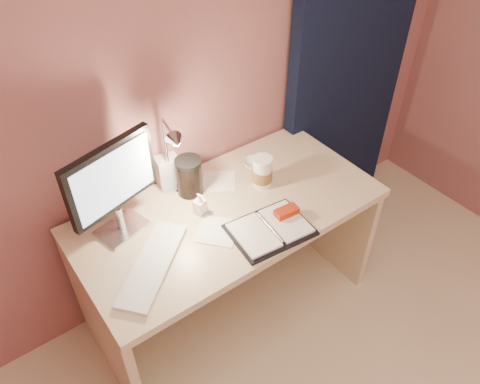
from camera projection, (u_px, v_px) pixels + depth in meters
room at (340, 47)px, 2.47m from camera, size 3.50×3.50×3.50m
desk at (221, 233)px, 2.32m from camera, size 1.40×0.70×0.73m
monitor at (111, 183)px, 1.85m from camera, size 0.41×0.20×0.44m
keyboard at (153, 265)px, 1.86m from camera, size 0.44×0.40×0.02m
planner at (271, 228)px, 2.01m from camera, size 0.36×0.29×0.05m
paper_a at (217, 231)px, 2.01m from camera, size 0.24×0.24×0.00m
paper_b at (219, 181)px, 2.27m from camera, size 0.22×0.22×0.00m
coffee_cup at (262, 173)px, 2.20m from camera, size 0.10×0.10×0.16m
bowl at (254, 164)px, 2.35m from camera, size 0.11×0.11×0.03m
lotion_bottle at (200, 204)px, 2.07m from camera, size 0.06×0.06×0.11m
dark_jar at (189, 178)px, 2.15m from camera, size 0.12×0.12×0.17m
product_box at (168, 171)px, 2.20m from camera, size 0.12×0.10×0.16m
desk_lamp at (181, 153)px, 2.01m from camera, size 0.12×0.25×0.41m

